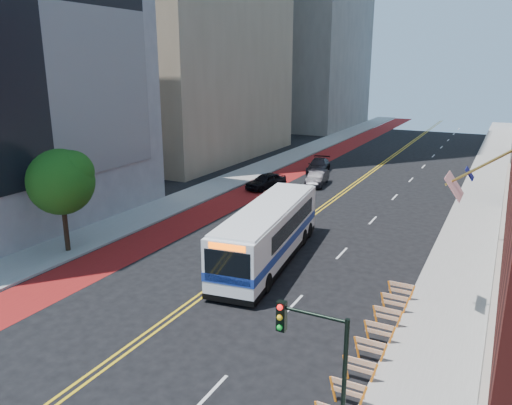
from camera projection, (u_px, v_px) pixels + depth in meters
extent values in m
plane|color=black|center=(146.00, 336.00, 22.71)|extent=(160.00, 160.00, 0.00)
cube|color=gray|center=(237.00, 178.00, 53.67)|extent=(4.00, 140.00, 0.15)
cube|color=gray|center=(479.00, 206.00, 43.15)|extent=(4.00, 140.00, 0.15)
cube|color=maroon|center=(270.00, 182.00, 51.98)|extent=(3.60, 140.00, 0.01)
cube|color=gold|center=(343.00, 191.00, 48.51)|extent=(0.14, 140.00, 0.01)
cube|color=gold|center=(347.00, 191.00, 48.35)|extent=(0.14, 140.00, 0.01)
cube|color=silver|center=(212.00, 391.00, 18.89)|extent=(0.14, 2.20, 0.01)
cube|color=silver|center=(294.00, 304.00, 25.75)|extent=(0.14, 2.20, 0.01)
cube|color=silver|center=(342.00, 253.00, 32.61)|extent=(0.14, 2.20, 0.01)
cube|color=silver|center=(373.00, 220.00, 39.46)|extent=(0.14, 2.20, 0.01)
cube|color=silver|center=(395.00, 197.00, 46.32)|extent=(0.14, 2.20, 0.01)
cube|color=silver|center=(411.00, 180.00, 53.18)|extent=(0.14, 2.20, 0.01)
cube|color=silver|center=(423.00, 166.00, 60.04)|extent=(0.14, 2.20, 0.01)
cube|color=silver|center=(433.00, 156.00, 66.90)|extent=(0.14, 2.20, 0.01)
cube|color=silver|center=(441.00, 147.00, 73.76)|extent=(0.14, 2.20, 0.01)
cube|color=silver|center=(448.00, 140.00, 80.62)|extent=(0.14, 2.20, 0.01)
cube|color=silver|center=(454.00, 134.00, 87.48)|extent=(0.14, 2.20, 0.01)
cube|color=silver|center=(459.00, 129.00, 94.34)|extent=(0.14, 2.20, 0.01)
cube|color=#9E9384|center=(501.00, 260.00, 26.30)|extent=(0.50, 36.00, 4.00)
cube|color=black|center=(496.00, 327.00, 21.35)|extent=(0.35, 2.80, 2.20)
cube|color=black|center=(501.00, 269.00, 27.35)|extent=(0.35, 2.80, 2.20)
cube|color=black|center=(505.00, 232.00, 33.35)|extent=(0.35, 2.80, 2.20)
cylinder|color=#A57F33|center=(481.00, 167.00, 21.95)|extent=(2.85, 0.12, 2.05)
cube|color=#B21419|center=(454.00, 186.00, 22.66)|extent=(0.75, 1.90, 1.05)
cube|color=navy|center=(470.00, 174.00, 22.66)|extent=(0.39, 0.85, 0.52)
cube|color=orange|center=(333.00, 389.00, 18.22)|extent=(0.32, 0.06, 0.99)
cube|color=orange|center=(363.00, 398.00, 17.74)|extent=(0.32, 0.06, 0.99)
cube|color=orange|center=(348.00, 384.00, 17.87)|extent=(1.25, 0.05, 0.22)
cube|color=orange|center=(348.00, 392.00, 17.96)|extent=(1.25, 0.05, 0.18)
cube|color=orange|center=(346.00, 367.00, 19.55)|extent=(0.32, 0.06, 0.99)
cube|color=orange|center=(374.00, 375.00, 19.06)|extent=(0.32, 0.06, 0.99)
cube|color=orange|center=(360.00, 362.00, 19.20)|extent=(1.25, 0.05, 0.22)
cube|color=orange|center=(360.00, 370.00, 19.29)|extent=(1.25, 0.05, 0.18)
cube|color=orange|center=(357.00, 348.00, 20.88)|extent=(0.32, 0.06, 0.99)
cube|color=orange|center=(383.00, 354.00, 20.39)|extent=(0.32, 0.06, 0.99)
cube|color=orange|center=(370.00, 342.00, 20.53)|extent=(1.25, 0.05, 0.22)
cube|color=orange|center=(370.00, 350.00, 20.62)|extent=(1.25, 0.05, 0.18)
cube|color=orange|center=(367.00, 331.00, 22.21)|extent=(0.32, 0.06, 0.99)
cube|color=orange|center=(392.00, 337.00, 21.72)|extent=(0.32, 0.06, 0.99)
cube|color=orange|center=(380.00, 325.00, 21.86)|extent=(1.25, 0.05, 0.22)
cube|color=orange|center=(379.00, 333.00, 21.95)|extent=(1.25, 0.05, 0.18)
cube|color=orange|center=(375.00, 316.00, 23.53)|extent=(0.32, 0.06, 0.99)
cube|color=orange|center=(399.00, 321.00, 23.05)|extent=(0.32, 0.06, 0.99)
cube|color=orange|center=(388.00, 310.00, 23.19)|extent=(1.25, 0.05, 0.22)
cube|color=orange|center=(387.00, 317.00, 23.28)|extent=(1.25, 0.05, 0.18)
cube|color=orange|center=(383.00, 302.00, 24.86)|extent=(0.32, 0.06, 0.99)
cube|color=orange|center=(406.00, 307.00, 24.38)|extent=(0.32, 0.06, 0.99)
cube|color=orange|center=(395.00, 297.00, 24.51)|extent=(1.25, 0.05, 0.22)
cube|color=orange|center=(394.00, 303.00, 24.61)|extent=(1.25, 0.05, 0.18)
cube|color=orange|center=(390.00, 290.00, 26.19)|extent=(0.32, 0.06, 0.99)
cube|color=orange|center=(412.00, 294.00, 25.71)|extent=(0.32, 0.06, 0.99)
cube|color=orange|center=(401.00, 285.00, 25.84)|extent=(1.25, 0.05, 0.22)
cube|color=orange|center=(401.00, 291.00, 25.94)|extent=(1.25, 0.05, 0.18)
cylinder|color=black|center=(66.00, 227.00, 32.34)|extent=(0.32, 0.32, 3.20)
sphere|color=#18460F|center=(61.00, 182.00, 31.53)|extent=(4.20, 4.20, 4.20)
sphere|color=#18460F|center=(72.00, 172.00, 31.45)|extent=(2.80, 2.80, 2.80)
sphere|color=#18460F|center=(51.00, 176.00, 31.39)|extent=(2.40, 2.40, 2.40)
cylinder|color=black|center=(343.00, 397.00, 14.48)|extent=(0.14, 0.14, 5.00)
cylinder|color=black|center=(314.00, 314.00, 14.27)|extent=(2.00, 0.10, 0.10)
cube|color=black|center=(282.00, 316.00, 14.79)|extent=(0.28, 0.22, 0.95)
sphere|color=red|center=(280.00, 307.00, 14.57)|extent=(0.18, 0.18, 0.18)
sphere|color=yellow|center=(280.00, 318.00, 14.66)|extent=(0.18, 0.18, 0.18)
sphere|color=#0CA526|center=(280.00, 328.00, 14.75)|extent=(0.18, 0.18, 0.18)
cube|color=white|center=(268.00, 232.00, 30.80)|extent=(4.46, 13.28, 3.09)
cube|color=navy|center=(268.00, 239.00, 30.92)|extent=(4.51, 13.32, 0.49)
cube|color=black|center=(273.00, 220.00, 31.44)|extent=(4.02, 9.41, 1.03)
cube|color=black|center=(227.00, 267.00, 24.86)|extent=(2.48, 0.43, 1.74)
cube|color=black|center=(296.00, 199.00, 36.54)|extent=(2.25, 0.40, 1.09)
cube|color=#FF5905|center=(227.00, 247.00, 24.56)|extent=(1.97, 0.34, 0.33)
cube|color=white|center=(268.00, 207.00, 30.37)|extent=(4.24, 12.61, 0.13)
cube|color=black|center=(268.00, 255.00, 31.21)|extent=(4.50, 13.31, 0.33)
cylinder|color=black|center=(223.00, 276.00, 27.81)|extent=(0.46, 1.12, 1.09)
cylinder|color=black|center=(266.00, 283.00, 26.97)|extent=(0.46, 1.12, 1.09)
cylinder|color=black|center=(267.00, 233.00, 34.89)|extent=(0.46, 1.12, 1.09)
cylinder|color=black|center=(303.00, 237.00, 34.06)|extent=(0.46, 1.12, 1.09)
cylinder|color=black|center=(274.00, 226.00, 36.31)|extent=(0.46, 1.12, 1.09)
cylinder|color=black|center=(308.00, 230.00, 35.47)|extent=(0.46, 1.12, 1.09)
imported|color=black|center=(266.00, 181.00, 49.18)|extent=(3.15, 4.94, 1.57)
imported|color=black|center=(317.00, 178.00, 50.63)|extent=(2.28, 4.85, 1.54)
imported|color=black|center=(318.00, 166.00, 56.50)|extent=(3.17, 5.69, 1.56)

